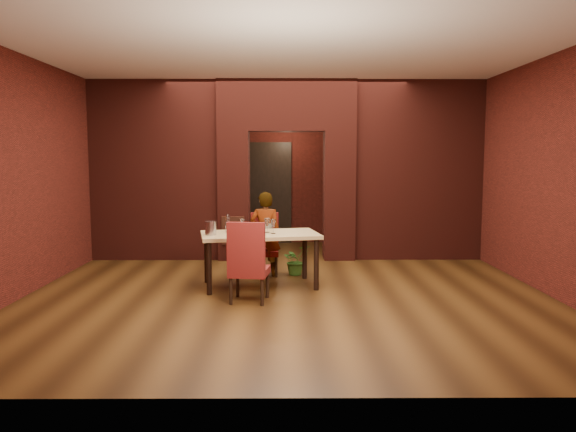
# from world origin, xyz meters

# --- Properties ---
(floor) EXTENTS (8.00, 8.00, 0.00)m
(floor) POSITION_xyz_m (0.00, 0.00, 0.00)
(floor) COLOR #452A11
(floor) RESTS_ON ground
(ceiling) EXTENTS (7.00, 8.00, 0.04)m
(ceiling) POSITION_xyz_m (0.00, 0.00, 3.20)
(ceiling) COLOR silver
(ceiling) RESTS_ON ground
(wall_back) EXTENTS (7.00, 0.04, 3.20)m
(wall_back) POSITION_xyz_m (0.00, 4.00, 1.60)
(wall_back) COLOR maroon
(wall_back) RESTS_ON ground
(wall_front) EXTENTS (7.00, 0.04, 3.20)m
(wall_front) POSITION_xyz_m (0.00, -4.00, 1.60)
(wall_front) COLOR maroon
(wall_front) RESTS_ON ground
(wall_left) EXTENTS (0.04, 8.00, 3.20)m
(wall_left) POSITION_xyz_m (-3.50, 0.00, 1.60)
(wall_left) COLOR maroon
(wall_left) RESTS_ON ground
(wall_right) EXTENTS (0.04, 8.00, 3.20)m
(wall_right) POSITION_xyz_m (3.50, 0.00, 1.60)
(wall_right) COLOR maroon
(wall_right) RESTS_ON ground
(pillar_left) EXTENTS (0.55, 0.55, 2.30)m
(pillar_left) POSITION_xyz_m (-0.95, 2.00, 1.15)
(pillar_left) COLOR maroon
(pillar_left) RESTS_ON ground
(pillar_right) EXTENTS (0.55, 0.55, 2.30)m
(pillar_right) POSITION_xyz_m (0.95, 2.00, 1.15)
(pillar_right) COLOR maroon
(pillar_right) RESTS_ON ground
(lintel) EXTENTS (2.45, 0.55, 0.90)m
(lintel) POSITION_xyz_m (0.00, 2.00, 2.75)
(lintel) COLOR maroon
(lintel) RESTS_ON ground
(wing_wall_left) EXTENTS (2.28, 0.35, 3.20)m
(wing_wall_left) POSITION_xyz_m (-2.36, 2.00, 1.60)
(wing_wall_left) COLOR maroon
(wing_wall_left) RESTS_ON ground
(wing_wall_right) EXTENTS (2.28, 0.35, 3.20)m
(wing_wall_right) POSITION_xyz_m (2.36, 2.00, 1.60)
(wing_wall_right) COLOR maroon
(wing_wall_right) RESTS_ON ground
(vent_panel) EXTENTS (0.40, 0.03, 0.50)m
(vent_panel) POSITION_xyz_m (-0.95, 1.71, 0.55)
(vent_panel) COLOR brown
(vent_panel) RESTS_ON ground
(rear_door) EXTENTS (0.90, 0.08, 2.10)m
(rear_door) POSITION_xyz_m (-0.40, 3.94, 1.05)
(rear_door) COLOR black
(rear_door) RESTS_ON ground
(rear_door_frame) EXTENTS (1.02, 0.04, 2.22)m
(rear_door_frame) POSITION_xyz_m (-0.40, 3.90, 1.05)
(rear_door_frame) COLOR black
(rear_door_frame) RESTS_ON ground
(dining_table) EXTENTS (1.78, 1.20, 0.77)m
(dining_table) POSITION_xyz_m (-0.39, -0.23, 0.38)
(dining_table) COLOR tan
(dining_table) RESTS_ON ground
(chair_far) EXTENTS (0.44, 0.44, 0.97)m
(chair_far) POSITION_xyz_m (-0.35, 0.55, 0.48)
(chair_far) COLOR maroon
(chair_far) RESTS_ON ground
(chair_near) EXTENTS (0.53, 0.53, 1.04)m
(chair_near) POSITION_xyz_m (-0.49, -1.08, 0.52)
(chair_near) COLOR maroon
(chair_near) RESTS_ON ground
(person_seated) EXTENTS (0.52, 0.37, 1.32)m
(person_seated) POSITION_xyz_m (-0.34, 0.48, 0.66)
(person_seated) COLOR white
(person_seated) RESTS_ON ground
(wine_glass_a) EXTENTS (0.07, 0.07, 0.18)m
(wine_glass_a) POSITION_xyz_m (-0.65, -0.07, 0.86)
(wine_glass_a) COLOR white
(wine_glass_a) RESTS_ON dining_table
(wine_glass_b) EXTENTS (0.08, 0.08, 0.20)m
(wine_glass_b) POSITION_xyz_m (-0.29, -0.18, 0.87)
(wine_glass_b) COLOR silver
(wine_glass_b) RESTS_ON dining_table
(wine_glass_c) EXTENTS (0.08, 0.08, 0.20)m
(wine_glass_c) POSITION_xyz_m (-0.20, -0.30, 0.87)
(wine_glass_c) COLOR white
(wine_glass_c) RESTS_ON dining_table
(tasting_sheet) EXTENTS (0.39, 0.37, 0.00)m
(tasting_sheet) POSITION_xyz_m (-0.53, -0.49, 0.77)
(tasting_sheet) COLOR white
(tasting_sheet) RESTS_ON dining_table
(wine_bucket) EXTENTS (0.16, 0.16, 0.19)m
(wine_bucket) POSITION_xyz_m (-1.06, -0.43, 0.87)
(wine_bucket) COLOR #ACABB2
(wine_bucket) RESTS_ON dining_table
(water_bottle) EXTENTS (0.06, 0.06, 0.26)m
(water_bottle) POSITION_xyz_m (-0.85, -0.16, 0.90)
(water_bottle) COLOR silver
(water_bottle) RESTS_ON dining_table
(potted_plant) EXTENTS (0.55, 0.54, 0.46)m
(potted_plant) POSITION_xyz_m (0.14, 0.56, 0.23)
(potted_plant) COLOR #30611F
(potted_plant) RESTS_ON ground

